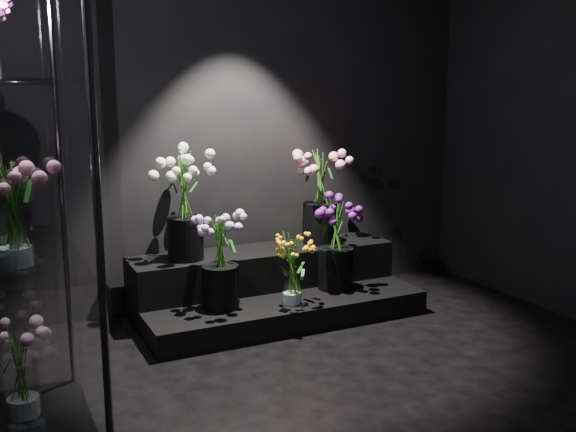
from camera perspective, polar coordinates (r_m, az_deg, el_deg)
floor at (r=3.40m, az=7.97°, el=-16.74°), size 4.00×4.00×0.00m
wall_back at (r=4.81m, az=-5.10°, el=8.77°), size 4.00×0.00×4.00m
display_riser at (r=4.70m, az=-1.51°, el=-6.33°), size 1.98×0.88×0.44m
bouquet_orange_bells at (r=4.33m, az=0.38°, el=-4.61°), size 0.30×0.30×0.49m
bouquet_lilac at (r=4.24m, az=-6.06°, el=-3.43°), size 0.38×0.38×0.64m
bouquet_purple at (r=4.65m, az=4.29°, el=-2.09°), size 0.43×0.43×0.66m
bouquet_cream_roses at (r=4.42m, az=-9.21°, el=1.46°), size 0.45×0.45×0.74m
bouquet_pink_roses at (r=4.87m, az=2.89°, el=2.24°), size 0.50×0.50×0.71m
bouquet_case_pink at (r=2.61m, az=-23.36°, el=0.78°), size 0.33×0.33×0.44m
bouquet_case_base_pink at (r=3.24m, az=-22.68°, el=-12.44°), size 0.37×0.37×0.43m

